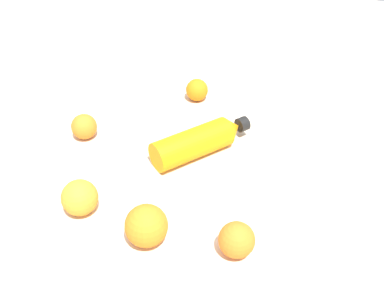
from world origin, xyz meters
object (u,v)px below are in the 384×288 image
water_bottle (200,141)px  orange_3 (146,226)px  orange_1 (197,90)px  orange_0 (80,198)px  orange_4 (237,240)px  orange_2 (84,127)px

water_bottle → orange_3: size_ratio=2.82×
orange_1 → orange_0: bearing=-11.0°
orange_1 → orange_4: orange_4 is taller
orange_1 → orange_2: bearing=-39.7°
orange_0 → orange_2: bearing=-152.6°
orange_3 → orange_0: bearing=-100.6°
orange_0 → orange_3: orange_3 is taller
orange_0 → orange_1: bearing=169.0°
orange_0 → orange_1: orange_0 is taller
orange_0 → orange_4: orange_0 is taller
orange_2 → water_bottle: bearing=96.0°
orange_1 → orange_3: 0.52m
orange_2 → orange_1: bearing=140.3°
orange_2 → orange_4: size_ratio=0.92×
orange_0 → orange_4: (0.00, 0.33, -0.00)m
orange_0 → orange_2: 0.26m
orange_0 → orange_4: size_ratio=1.09×
orange_0 → water_bottle: bearing=146.1°
orange_1 → orange_2: 0.33m
water_bottle → orange_2: bearing=135.2°
water_bottle → orange_1: water_bottle is taller
water_bottle → orange_4: (0.26, 0.15, -0.00)m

